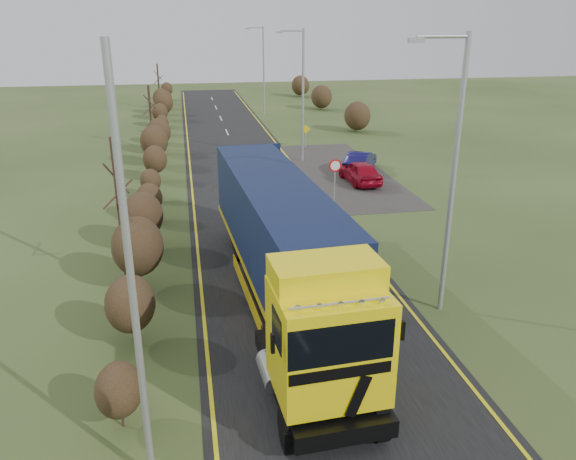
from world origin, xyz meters
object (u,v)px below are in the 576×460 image
(lorry, at_px, (282,241))
(speed_sign, at_px, (335,172))
(car_red_hatchback, at_px, (360,172))
(streetlight_near, at_px, (451,168))
(car_blue_sedan, at_px, (360,161))

(lorry, xyz_separation_m, speed_sign, (5.02, 11.41, -0.69))
(car_red_hatchback, bearing_deg, streetlight_near, 77.98)
(lorry, distance_m, streetlight_near, 6.28)
(car_red_hatchback, height_order, streetlight_near, streetlight_near)
(streetlight_near, height_order, speed_sign, streetlight_near)
(car_red_hatchback, distance_m, car_blue_sedan, 3.10)
(lorry, distance_m, car_red_hatchback, 17.37)
(car_red_hatchback, bearing_deg, lorry, 58.98)
(lorry, bearing_deg, car_red_hatchback, 59.79)
(lorry, bearing_deg, speed_sign, 62.87)
(car_blue_sedan, distance_m, streetlight_near, 20.47)
(car_red_hatchback, bearing_deg, car_blue_sedan, -111.77)
(lorry, xyz_separation_m, streetlight_near, (5.50, -1.30, 2.75))
(speed_sign, bearing_deg, car_blue_sedan, 61.91)
(lorry, xyz_separation_m, car_red_hatchback, (7.80, 15.41, -1.83))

